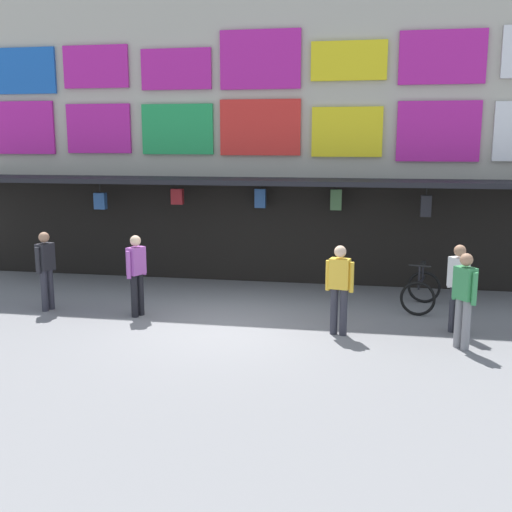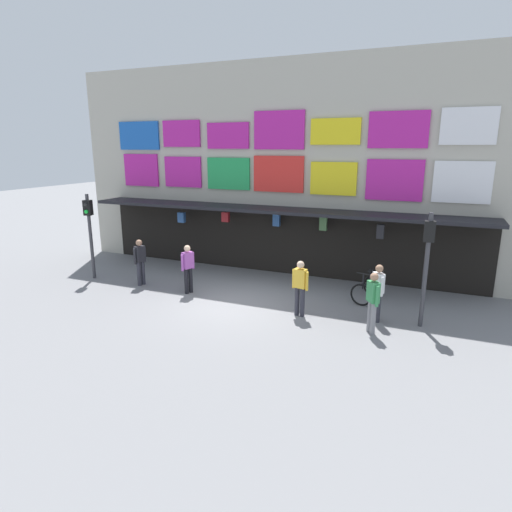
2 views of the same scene
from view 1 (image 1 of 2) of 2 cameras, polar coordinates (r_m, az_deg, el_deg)
The scene contains 8 objects.
ground_plane at distance 11.86m, azimuth -2.94°, elevation -6.66°, with size 80.00×80.00×0.00m, color slate.
shopfront at distance 15.80m, azimuth 0.78°, elevation 12.25°, with size 18.00×2.60×8.00m.
bicycle_parked at distance 13.45m, azimuth 15.22°, elevation -3.19°, with size 0.94×1.28×1.05m.
pedestrian_in_blue at distance 13.52m, azimuth -19.11°, elevation -0.93°, with size 0.30×0.52×1.68m.
pedestrian_in_red at distance 11.25m, azimuth 7.83°, elevation -2.70°, with size 0.52×0.29×1.68m.
pedestrian_in_white at distance 10.99m, azimuth 18.94°, elevation -3.52°, with size 0.39×0.45×1.68m.
pedestrian_in_black at distance 12.57m, azimuth -11.15°, elevation -1.39°, with size 0.34×0.50×1.68m.
pedestrian_in_yellow at distance 11.83m, azimuth 18.41°, elevation -2.49°, with size 0.38×0.46×1.68m.
Camera 1 is at (2.61, -11.01, 3.54)m, focal length 42.64 mm.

